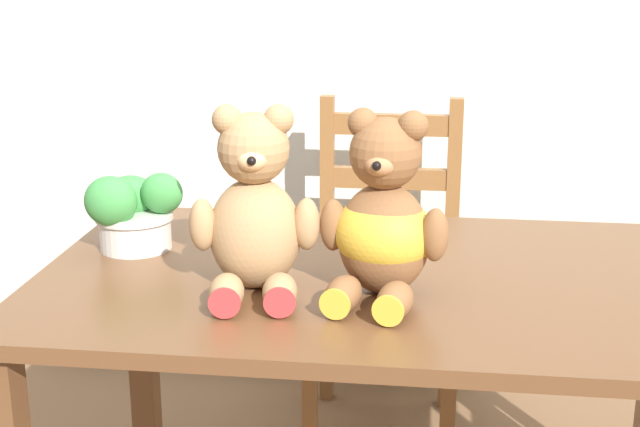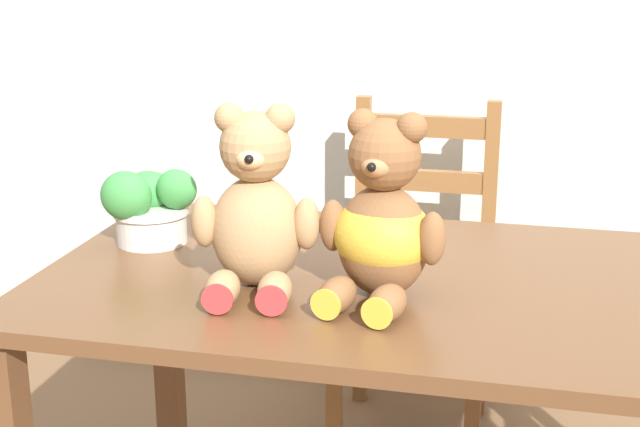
{
  "view_description": "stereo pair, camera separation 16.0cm",
  "coord_description": "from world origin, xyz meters",
  "px_view_note": "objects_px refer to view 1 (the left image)",
  "views": [
    {
      "loc": [
        0.08,
        -1.22,
        1.36
      ],
      "look_at": [
        -0.12,
        0.31,
        0.91
      ],
      "focal_mm": 50.0,
      "sensor_mm": 36.0,
      "label": 1
    },
    {
      "loc": [
        0.23,
        -1.19,
        1.36
      ],
      "look_at": [
        -0.12,
        0.31,
        0.91
      ],
      "focal_mm": 50.0,
      "sensor_mm": 36.0,
      "label": 2
    }
  ],
  "objects_px": {
    "wooden_chair_behind": "(385,281)",
    "teddy_bear_right": "(385,223)",
    "teddy_bear_left": "(255,213)",
    "potted_plant": "(132,211)"
  },
  "relations": [
    {
      "from": "potted_plant",
      "to": "wooden_chair_behind",
      "type": "bearing_deg",
      "value": 54.12
    },
    {
      "from": "teddy_bear_left",
      "to": "wooden_chair_behind",
      "type": "bearing_deg",
      "value": -111.11
    },
    {
      "from": "wooden_chair_behind",
      "to": "teddy_bear_left",
      "type": "height_order",
      "value": "teddy_bear_left"
    },
    {
      "from": "wooden_chair_behind",
      "to": "teddy_bear_left",
      "type": "xyz_separation_m",
      "value": [
        -0.2,
        -0.88,
        0.45
      ]
    },
    {
      "from": "teddy_bear_left",
      "to": "potted_plant",
      "type": "distance_m",
      "value": 0.36
    },
    {
      "from": "wooden_chair_behind",
      "to": "teddy_bear_right",
      "type": "distance_m",
      "value": 0.98
    },
    {
      "from": "wooden_chair_behind",
      "to": "teddy_bear_right",
      "type": "relative_size",
      "value": 2.85
    },
    {
      "from": "wooden_chair_behind",
      "to": "potted_plant",
      "type": "height_order",
      "value": "wooden_chair_behind"
    },
    {
      "from": "wooden_chair_behind",
      "to": "potted_plant",
      "type": "distance_m",
      "value": 0.93
    },
    {
      "from": "wooden_chair_behind",
      "to": "potted_plant",
      "type": "xyz_separation_m",
      "value": [
        -0.5,
        -0.69,
        0.39
      ]
    }
  ]
}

